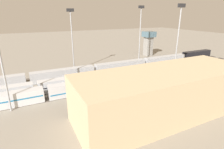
# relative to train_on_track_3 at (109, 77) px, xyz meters

# --- Properties ---
(ground_plane) EXTENTS (400.00, 400.00, 0.00)m
(ground_plane) POSITION_rel_train_on_track_3_xyz_m (-0.78, -5.00, -2.00)
(ground_plane) COLOR gray
(track_bed_0) EXTENTS (140.00, 2.80, 0.12)m
(track_bed_0) POSITION_rel_train_on_track_3_xyz_m (-0.78, -15.00, -1.94)
(track_bed_0) COLOR #4C443D
(track_bed_0) RESTS_ON ground_plane
(track_bed_1) EXTENTS (140.00, 2.80, 0.12)m
(track_bed_1) POSITION_rel_train_on_track_3_xyz_m (-0.78, -10.00, -1.94)
(track_bed_1) COLOR #3D3833
(track_bed_1) RESTS_ON ground_plane
(track_bed_2) EXTENTS (140.00, 2.80, 0.12)m
(track_bed_2) POSITION_rel_train_on_track_3_xyz_m (-0.78, -5.00, -1.94)
(track_bed_2) COLOR #3D3833
(track_bed_2) RESTS_ON ground_plane
(track_bed_3) EXTENTS (140.00, 2.80, 0.12)m
(track_bed_3) POSITION_rel_train_on_track_3_xyz_m (-0.78, -0.00, -1.94)
(track_bed_3) COLOR #3D3833
(track_bed_3) RESTS_ON ground_plane
(track_bed_4) EXTENTS (140.00, 2.80, 0.12)m
(track_bed_4) POSITION_rel_train_on_track_3_xyz_m (-0.78, 5.00, -1.94)
(track_bed_4) COLOR #4C443D
(track_bed_4) RESTS_ON ground_plane
(train_on_track_3) EXTENTS (95.60, 3.06, 3.80)m
(train_on_track_3) POSITION_rel_train_on_track_3_xyz_m (0.00, 0.00, 0.00)
(train_on_track_3) COLOR silver
(train_on_track_3) RESTS_ON ground_plane
(train_on_track_4) EXTENTS (71.40, 3.06, 3.80)m
(train_on_track_4) POSITION_rel_train_on_track_3_xyz_m (9.81, 5.00, -0.01)
(train_on_track_4) COLOR silver
(train_on_track_4) RESTS_ON ground_plane
(train_on_track_1) EXTENTS (139.00, 3.00, 4.40)m
(train_on_track_1) POSITION_rel_train_on_track_3_xyz_m (3.13, -10.00, 0.06)
(train_on_track_1) COLOR black
(train_on_track_1) RESTS_ON ground_plane
(light_mast_0) EXTENTS (2.80, 0.70, 25.05)m
(light_mast_0) POSITION_rel_train_on_track_3_xyz_m (7.75, -18.21, 14.15)
(light_mast_0) COLOR #9EA0A5
(light_mast_0) RESTS_ON ground_plane
(light_mast_1) EXTENTS (2.80, 0.70, 26.25)m
(light_mast_1) POSITION_rel_train_on_track_3_xyz_m (-22.07, 8.53, 14.81)
(light_mast_1) COLOR #9EA0A5
(light_mast_1) RESTS_ON ground_plane
(light_mast_2) EXTENTS (2.80, 0.70, 26.66)m
(light_mast_2) POSITION_rel_train_on_track_3_xyz_m (-24.33, -17.19, 15.03)
(light_mast_2) COLOR #9EA0A5
(light_mast_2) RESTS_ON ground_plane
(maintenance_shed) EXTENTS (43.23, 15.10, 10.82)m
(maintenance_shed) POSITION_rel_train_on_track_3_xyz_m (-2.96, 24.96, 3.41)
(maintenance_shed) COLOR tan
(maintenance_shed) RESTS_ON ground_plane
(control_tower) EXTENTS (6.00, 6.00, 13.69)m
(control_tower) POSITION_rel_train_on_track_3_xyz_m (-38.87, -29.32, 5.99)
(control_tower) COLOR gray
(control_tower) RESTS_ON ground_plane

